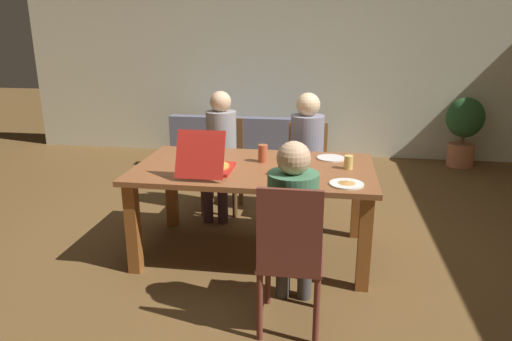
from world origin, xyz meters
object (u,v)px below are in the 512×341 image
at_px(chair_2, 290,254).
at_px(plate_0, 331,158).
at_px(person_1, 307,145).
at_px(person_2, 293,218).
at_px(dining_table, 254,179).
at_px(plate_1, 347,183).
at_px(potted_plant, 464,126).
at_px(drinking_glass_1, 282,168).
at_px(drinking_glass_2, 263,153).
at_px(couch, 249,147).
at_px(chair_0, 224,163).
at_px(pizza_box_0, 208,165).
at_px(drinking_glass_0, 348,162).
at_px(chair_1, 307,163).
at_px(person_0, 220,144).

bearing_deg(chair_2, plate_0, 80.41).
height_order(person_1, person_2, person_1).
height_order(dining_table, plate_1, plate_1).
bearing_deg(potted_plant, person_1, -133.62).
distance_m(drinking_glass_1, drinking_glass_2, 0.40).
height_order(drinking_glass_1, couch, drinking_glass_1).
distance_m(chair_0, person_2, 2.05).
height_order(person_1, couch, person_1).
bearing_deg(dining_table, plate_0, 27.65).
height_order(pizza_box_0, drinking_glass_2, pizza_box_0).
relative_size(drinking_glass_0, drinking_glass_1, 0.92).
bearing_deg(dining_table, drinking_glass_0, 3.10).
distance_m(pizza_box_0, couch, 2.85).
bearing_deg(dining_table, person_1, 66.82).
distance_m(person_1, drinking_glass_2, 0.82).
xyz_separation_m(chair_0, pizza_box_0, (0.14, -1.18, 0.33)).
distance_m(chair_1, person_2, 1.91).
distance_m(drinking_glass_1, couch, 2.94).
bearing_deg(couch, plate_1, -68.06).
relative_size(person_1, plate_1, 5.07).
height_order(drinking_glass_0, drinking_glass_2, drinking_glass_2).
xyz_separation_m(chair_0, person_0, (0.00, -0.14, 0.23)).
xyz_separation_m(chair_0, potted_plant, (2.86, 2.01, 0.07)).
height_order(chair_0, chair_1, chair_0).
bearing_deg(chair_0, person_0, -90.00).
distance_m(chair_0, person_1, 0.89).
bearing_deg(person_2, person_1, 90.00).
distance_m(person_1, drinking_glass_1, 1.10).
relative_size(chair_2, couch, 0.49).
relative_size(chair_2, drinking_glass_2, 6.80).
height_order(person_0, pizza_box_0, person_0).
xyz_separation_m(person_1, chair_2, (0.00, -1.92, -0.19)).
xyz_separation_m(person_2, drinking_glass_2, (-0.33, 1.02, 0.13)).
height_order(dining_table, person_1, person_1).
height_order(dining_table, chair_2, chair_2).
height_order(chair_0, drinking_glass_1, chair_0).
bearing_deg(drinking_glass_1, dining_table, 139.34).
distance_m(pizza_box_0, drinking_glass_0, 1.10).
relative_size(chair_0, person_1, 0.76).
bearing_deg(pizza_box_0, chair_2, -49.83).
relative_size(person_0, drinking_glass_2, 8.56).
distance_m(chair_2, person_2, 0.23).
bearing_deg(pizza_box_0, drinking_glass_2, 41.72).
bearing_deg(plate_0, chair_1, 108.02).
relative_size(chair_0, drinking_glass_1, 8.02).
relative_size(person_2, drinking_glass_2, 8.31).
distance_m(plate_0, couch, 2.56).
height_order(plate_0, drinking_glass_0, drinking_glass_0).
relative_size(chair_0, drinking_glass_2, 6.49).
bearing_deg(plate_0, person_1, 112.07).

